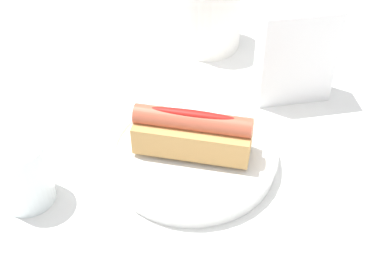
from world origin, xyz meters
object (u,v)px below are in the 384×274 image
Objects in this scene: water_glass at (23,175)px; paper_towel_roll at (208,10)px; hotdog_front at (192,133)px; napkin_box at (296,55)px; serving_bowl at (192,155)px.

water_glass is 0.67× the size of paper_towel_roll.
napkin_box is (0.16, 0.13, 0.02)m from hotdog_front.
serving_bowl is 0.22m from napkin_box.
napkin_box is (0.16, 0.13, 0.06)m from serving_bowl.
water_glass is at bearing -168.14° from hotdog_front.
hotdog_front is 0.29m from paper_towel_roll.
serving_bowl is at bearing -145.97° from napkin_box.
water_glass is 0.42m from paper_towel_roll.
water_glass is at bearing -160.06° from napkin_box.
napkin_box is at bearing -53.24° from paper_towel_roll.
serving_bowl is at bearing 0.00° from hotdog_front.
hotdog_front reaches higher than water_glass.
hotdog_front is at bearing 11.86° from water_glass.
hotdog_front reaches higher than serving_bowl.
hotdog_front is 1.75× the size of water_glass.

